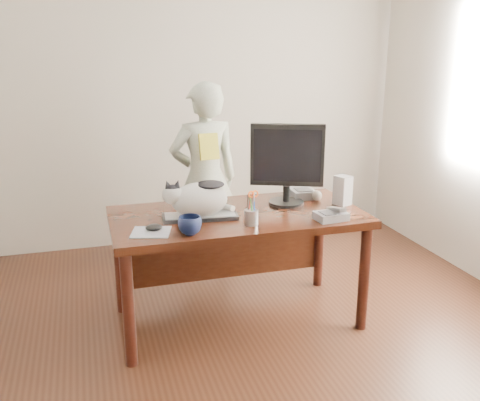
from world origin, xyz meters
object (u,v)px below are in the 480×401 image
at_px(phone, 331,215).
at_px(calculator, 301,193).
at_px(book_stack, 198,199).
at_px(pen_cup, 251,215).
at_px(person, 205,179).
at_px(speaker, 343,190).
at_px(monitor, 287,160).
at_px(baseball, 317,196).
at_px(desk, 234,231).
at_px(mouse, 154,227).
at_px(coffee_mug, 190,225).
at_px(cat, 197,198).
at_px(keyboard, 200,216).

relative_size(phone, calculator, 0.92).
bearing_deg(phone, book_stack, 137.73).
distance_m(pen_cup, person, 1.13).
distance_m(phone, speaker, 0.35).
relative_size(monitor, baseball, 7.80).
xyz_separation_m(baseball, person, (-0.62, 0.77, -0.02)).
height_order(speaker, baseball, speaker).
xyz_separation_m(desk, mouse, (-0.56, -0.26, 0.17)).
height_order(desk, person, person).
distance_m(monitor, coffee_mug, 0.86).
height_order(cat, pen_cup, cat).
relative_size(cat, person, 0.30).
distance_m(coffee_mug, baseball, 1.06).
distance_m(monitor, speaker, 0.43).
bearing_deg(mouse, person, 78.56).
bearing_deg(coffee_mug, speaker, 14.49).
bearing_deg(keyboard, monitor, 16.88).
bearing_deg(phone, desk, 139.98).
distance_m(keyboard, book_stack, 0.30).
height_order(phone, book_stack, book_stack).
height_order(desk, pen_cup, pen_cup).
height_order(desk, book_stack, book_stack).
bearing_deg(keyboard, desk, 28.79).
bearing_deg(baseball, keyboard, -169.83).
bearing_deg(mouse, speaker, 23.06).
relative_size(baseball, calculator, 0.32).
xyz_separation_m(pen_cup, mouse, (-0.57, 0.05, -0.04)).
bearing_deg(desk, baseball, 4.47).
bearing_deg(monitor, speaker, 7.44).
distance_m(desk, speaker, 0.77).
bearing_deg(calculator, phone, -89.37).
bearing_deg(person, cat, 71.15).
bearing_deg(cat, monitor, 16.68).
relative_size(monitor, phone, 2.70).
relative_size(desk, person, 1.05).
height_order(coffee_mug, speaker, speaker).
relative_size(mouse, speaker, 0.56).
bearing_deg(monitor, book_stack, -173.97).
relative_size(keyboard, mouse, 4.29).
distance_m(speaker, calculator, 0.32).
relative_size(book_stack, person, 0.18).
xyz_separation_m(keyboard, mouse, (-0.31, -0.15, 0.01)).
bearing_deg(desk, mouse, -154.94).
bearing_deg(keyboard, person, 81.42).
bearing_deg(speaker, phone, -149.57).
xyz_separation_m(mouse, calculator, (1.10, 0.42, 0.01)).
height_order(coffee_mug, baseball, coffee_mug).
xyz_separation_m(keyboard, calculator, (0.79, 0.27, 0.02)).
bearing_deg(phone, pen_cup, 169.28).
relative_size(phone, speaker, 1.02).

